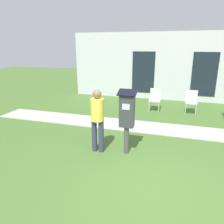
{
  "coord_description": "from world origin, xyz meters",
  "views": [
    {
      "loc": [
        0.35,
        -3.53,
        2.56
      ],
      "look_at": [
        -1.13,
        1.22,
        1.05
      ],
      "focal_mm": 35.0,
      "sensor_mm": 36.0,
      "label": 1
    }
  ],
  "objects_px": {
    "person_standing": "(97,116)",
    "outdoor_chair_left": "(155,98)",
    "parking_meter": "(127,114)",
    "outdoor_chair_middle": "(191,100)"
  },
  "relations": [
    {
      "from": "outdoor_chair_left",
      "to": "parking_meter",
      "type": "bearing_deg",
      "value": -72.61
    },
    {
      "from": "parking_meter",
      "to": "outdoor_chair_middle",
      "type": "distance_m",
      "value": 4.39
    },
    {
      "from": "person_standing",
      "to": "outdoor_chair_middle",
      "type": "distance_m",
      "value": 4.79
    },
    {
      "from": "person_standing",
      "to": "outdoor_chair_left",
      "type": "height_order",
      "value": "person_standing"
    },
    {
      "from": "parking_meter",
      "to": "person_standing",
      "type": "bearing_deg",
      "value": -170.53
    },
    {
      "from": "parking_meter",
      "to": "outdoor_chair_left",
      "type": "height_order",
      "value": "parking_meter"
    },
    {
      "from": "person_standing",
      "to": "outdoor_chair_left",
      "type": "relative_size",
      "value": 1.76
    },
    {
      "from": "parking_meter",
      "to": "outdoor_chair_middle",
      "type": "height_order",
      "value": "parking_meter"
    },
    {
      "from": "parking_meter",
      "to": "person_standing",
      "type": "height_order",
      "value": "parking_meter"
    },
    {
      "from": "parking_meter",
      "to": "outdoor_chair_left",
      "type": "relative_size",
      "value": 1.77
    }
  ]
}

